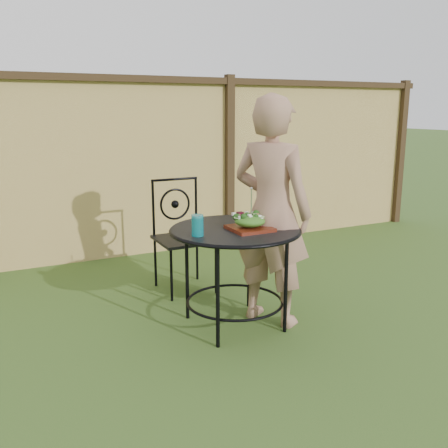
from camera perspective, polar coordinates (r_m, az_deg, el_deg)
name	(u,v)px	position (r m, az deg, el deg)	size (l,w,h in m)	color
ground	(203,339)	(3.50, -2.47, -13.03)	(60.00, 60.00, 0.00)	#264B18
fence	(115,168)	(5.26, -12.40, 6.32)	(8.00, 0.12, 1.90)	#E8CC72
patio_table	(235,247)	(3.51, 1.27, -2.68)	(0.92, 0.92, 0.72)	black
patio_chair	(182,232)	(4.30, -4.82, -0.91)	(0.46, 0.46, 0.95)	black
diner	(272,212)	(3.56, 5.46, 1.38)	(0.60, 0.39, 1.64)	#9D715A
salad_plate	(250,228)	(3.42, 2.96, -0.50)	(0.27, 0.27, 0.02)	#400F09
salad	(250,221)	(3.41, 2.97, 0.35)	(0.21, 0.21, 0.08)	#235614
fork	(251,202)	(3.39, 3.14, 2.51)	(0.01, 0.01, 0.18)	silver
drinking_glass	(197,225)	(3.26, -3.05, -0.16)	(0.08, 0.08, 0.14)	#0A747E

